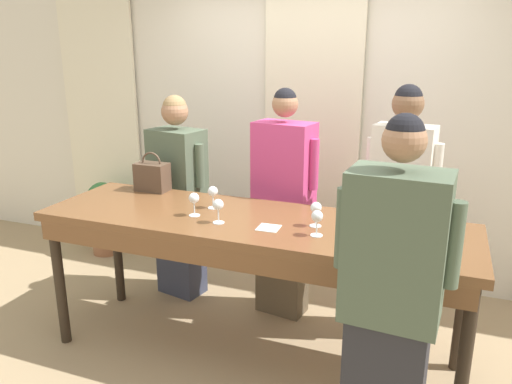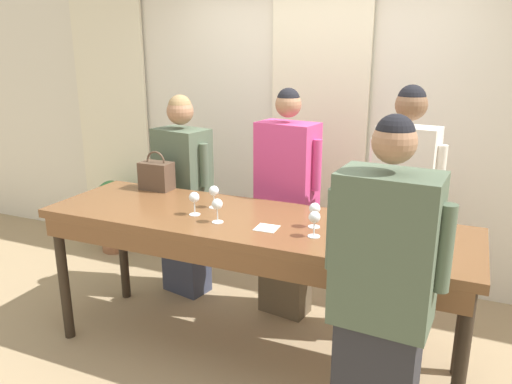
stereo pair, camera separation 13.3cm
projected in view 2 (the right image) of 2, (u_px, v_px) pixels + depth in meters
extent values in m
plane|color=tan|center=(251.00, 354.00, 3.39)|extent=(18.00, 18.00, 0.00)
cube|color=silver|center=(321.00, 120.00, 4.30)|extent=(12.00, 0.06, 2.80)
cube|color=#EFE5C6|center=(113.00, 114.00, 5.09)|extent=(0.83, 0.03, 2.69)
cube|color=#EFE5C6|center=(318.00, 127.00, 4.26)|extent=(0.83, 0.03, 2.69)
cube|color=brown|center=(251.00, 222.00, 3.12)|extent=(2.72, 0.80, 0.06)
cube|color=brown|center=(223.00, 258.00, 2.81)|extent=(2.61, 0.03, 0.12)
cylinder|color=#2D2319|center=(64.00, 278.00, 3.47)|extent=(0.07, 0.07, 0.92)
cylinder|color=#2D2319|center=(460.00, 370.00, 2.48)|extent=(0.07, 0.07, 0.92)
cylinder|color=#2D2319|center=(123.00, 245.00, 4.04)|extent=(0.07, 0.07, 0.92)
cylinder|color=#2D2319|center=(464.00, 309.00, 3.06)|extent=(0.07, 0.07, 0.92)
cylinder|color=black|center=(396.00, 205.00, 3.06)|extent=(0.08, 0.08, 0.20)
cone|color=black|center=(398.00, 186.00, 3.03)|extent=(0.08, 0.08, 0.04)
cylinder|color=black|center=(398.00, 177.00, 3.01)|extent=(0.03, 0.03, 0.07)
cylinder|color=beige|center=(396.00, 206.00, 3.06)|extent=(0.08, 0.08, 0.08)
cube|color=brown|center=(157.00, 176.00, 3.72)|extent=(0.24, 0.15, 0.21)
torus|color=brown|center=(156.00, 161.00, 3.69)|extent=(0.16, 0.01, 0.16)
cylinder|color=white|center=(218.00, 222.00, 3.05)|extent=(0.07, 0.07, 0.00)
cylinder|color=white|center=(217.00, 215.00, 3.03)|extent=(0.01, 0.01, 0.08)
sphere|color=white|center=(217.00, 204.00, 3.01)|extent=(0.07, 0.07, 0.07)
cylinder|color=white|center=(438.00, 236.00, 2.82)|extent=(0.07, 0.07, 0.00)
cylinder|color=white|center=(439.00, 229.00, 2.81)|extent=(0.01, 0.01, 0.08)
sphere|color=white|center=(440.00, 217.00, 2.79)|extent=(0.07, 0.07, 0.07)
sphere|color=maroon|center=(440.00, 218.00, 2.79)|extent=(0.04, 0.04, 0.04)
cylinder|color=white|center=(214.00, 207.00, 3.32)|extent=(0.07, 0.07, 0.00)
cylinder|color=white|center=(214.00, 201.00, 3.31)|extent=(0.01, 0.01, 0.08)
sphere|color=white|center=(214.00, 191.00, 3.29)|extent=(0.07, 0.07, 0.07)
cylinder|color=white|center=(314.00, 236.00, 2.82)|extent=(0.07, 0.07, 0.00)
cylinder|color=white|center=(314.00, 229.00, 2.81)|extent=(0.01, 0.01, 0.08)
sphere|color=white|center=(314.00, 217.00, 2.79)|extent=(0.07, 0.07, 0.07)
cylinder|color=white|center=(195.00, 214.00, 3.18)|extent=(0.07, 0.07, 0.00)
cylinder|color=white|center=(195.00, 208.00, 3.17)|extent=(0.01, 0.01, 0.08)
sphere|color=white|center=(194.00, 197.00, 3.15)|extent=(0.07, 0.07, 0.07)
cylinder|color=white|center=(314.00, 227.00, 2.97)|extent=(0.07, 0.07, 0.00)
cylinder|color=white|center=(314.00, 220.00, 2.95)|extent=(0.01, 0.01, 0.08)
sphere|color=white|center=(315.00, 208.00, 2.93)|extent=(0.07, 0.07, 0.07)
cube|color=white|center=(267.00, 228.00, 2.94)|extent=(0.13, 0.13, 0.00)
cube|color=#383D51|center=(186.00, 248.00, 4.18)|extent=(0.39, 0.30, 0.77)
cube|color=#4C5B47|center=(182.00, 167.00, 3.98)|extent=(0.46, 0.36, 0.61)
sphere|color=#9E7051|center=(180.00, 111.00, 3.86)|extent=(0.21, 0.21, 0.21)
sphere|color=#93754C|center=(180.00, 107.00, 3.85)|extent=(0.18, 0.18, 0.18)
cylinder|color=#4C5B47|center=(204.00, 165.00, 3.84)|extent=(0.08, 0.08, 0.34)
cylinder|color=#4C5B47|center=(162.00, 158.00, 4.09)|extent=(0.08, 0.08, 0.34)
cube|color=brown|center=(285.00, 262.00, 3.83)|extent=(0.39, 0.27, 0.83)
cube|color=#C63D7A|center=(287.00, 168.00, 3.62)|extent=(0.46, 0.31, 0.66)
sphere|color=#9E7051|center=(288.00, 104.00, 3.49)|extent=(0.19, 0.19, 0.19)
sphere|color=black|center=(288.00, 100.00, 3.48)|extent=(0.16, 0.16, 0.16)
cylinder|color=#C63D7A|center=(317.00, 165.00, 3.49)|extent=(0.08, 0.08, 0.36)
cylinder|color=#C63D7A|center=(260.00, 157.00, 3.72)|extent=(0.08, 0.08, 0.36)
cube|color=#473833|center=(396.00, 281.00, 3.51)|extent=(0.35, 0.23, 0.85)
cube|color=silver|center=(405.00, 177.00, 3.30)|extent=(0.42, 0.27, 0.67)
sphere|color=brown|center=(411.00, 105.00, 3.16)|extent=(0.20, 0.20, 0.20)
sphere|color=black|center=(412.00, 99.00, 3.15)|extent=(0.18, 0.18, 0.18)
cylinder|color=silver|center=(440.00, 173.00, 3.17)|extent=(0.08, 0.08, 0.37)
cylinder|color=silver|center=(374.00, 165.00, 3.39)|extent=(0.08, 0.08, 0.37)
cube|color=#4C5B47|center=(386.00, 250.00, 2.10)|extent=(0.44, 0.30, 0.67)
sphere|color=#9E7051|center=(394.00, 142.00, 1.97)|extent=(0.18, 0.18, 0.18)
sphere|color=black|center=(395.00, 134.00, 1.96)|extent=(0.16, 0.16, 0.16)
cylinder|color=#4C5B47|center=(334.00, 230.00, 2.19)|extent=(0.07, 0.07, 0.37)
cylinder|color=#4C5B47|center=(444.00, 248.00, 1.99)|extent=(0.07, 0.07, 0.37)
cylinder|color=#935B3D|center=(115.00, 239.00, 5.08)|extent=(0.26, 0.26, 0.24)
ellipsoid|color=#38753D|center=(112.00, 206.00, 4.98)|extent=(0.36, 0.36, 0.52)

